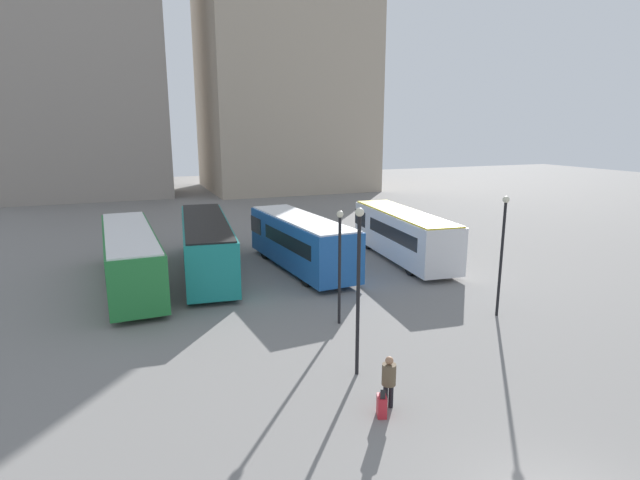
{
  "coord_description": "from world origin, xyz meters",
  "views": [
    {
      "loc": [
        -7.92,
        -5.94,
        8.0
      ],
      "look_at": [
        1.21,
        17.05,
        2.4
      ],
      "focal_mm": 28.0,
      "sensor_mm": 36.0,
      "label": 1
    }
  ],
  "objects_px": {
    "bus_0": "(130,255)",
    "lamp_post_2": "(358,279)",
    "suitcase": "(382,406)",
    "bus_3": "(402,233)",
    "bus_2": "(300,241)",
    "lamp_post_0": "(502,246)",
    "bus_1": "(206,243)",
    "traveler": "(389,377)",
    "lamp_post_1": "(340,257)"
  },
  "relations": [
    {
      "from": "lamp_post_0",
      "to": "lamp_post_2",
      "type": "distance_m",
      "value": 8.36
    },
    {
      "from": "bus_2",
      "to": "bus_3",
      "type": "xyz_separation_m",
      "value": [
        6.53,
        -0.39,
        -0.02
      ]
    },
    {
      "from": "lamp_post_0",
      "to": "traveler",
      "type": "bearing_deg",
      "value": -149.69
    },
    {
      "from": "suitcase",
      "to": "bus_2",
      "type": "bearing_deg",
      "value": 9.71
    },
    {
      "from": "bus_3",
      "to": "suitcase",
      "type": "relative_size",
      "value": 11.9
    },
    {
      "from": "bus_0",
      "to": "suitcase",
      "type": "relative_size",
      "value": 13.3
    },
    {
      "from": "bus_0",
      "to": "bus_1",
      "type": "bearing_deg",
      "value": -76.41
    },
    {
      "from": "bus_0",
      "to": "bus_1",
      "type": "height_order",
      "value": "bus_1"
    },
    {
      "from": "bus_3",
      "to": "lamp_post_0",
      "type": "height_order",
      "value": "lamp_post_0"
    },
    {
      "from": "bus_3",
      "to": "suitcase",
      "type": "distance_m",
      "value": 17.65
    },
    {
      "from": "suitcase",
      "to": "lamp_post_0",
      "type": "xyz_separation_m",
      "value": [
        8.39,
        5.01,
        2.79
      ]
    },
    {
      "from": "traveler",
      "to": "bus_2",
      "type": "bearing_deg",
      "value": 10.93
    },
    {
      "from": "bus_1",
      "to": "lamp_post_2",
      "type": "relative_size",
      "value": 2.19
    },
    {
      "from": "bus_0",
      "to": "lamp_post_2",
      "type": "bearing_deg",
      "value": -154.81
    },
    {
      "from": "lamp_post_1",
      "to": "traveler",
      "type": "bearing_deg",
      "value": -101.14
    },
    {
      "from": "lamp_post_0",
      "to": "lamp_post_1",
      "type": "height_order",
      "value": "lamp_post_0"
    },
    {
      "from": "lamp_post_0",
      "to": "lamp_post_2",
      "type": "relative_size",
      "value": 0.94
    },
    {
      "from": "bus_3",
      "to": "lamp_post_2",
      "type": "bearing_deg",
      "value": 149.34
    },
    {
      "from": "bus_0",
      "to": "lamp_post_0",
      "type": "bearing_deg",
      "value": -127.55
    },
    {
      "from": "bus_3",
      "to": "traveler",
      "type": "distance_m",
      "value": 17.12
    },
    {
      "from": "bus_2",
      "to": "traveler",
      "type": "xyz_separation_m",
      "value": [
        -2.54,
        -14.89,
        -0.69
      ]
    },
    {
      "from": "bus_3",
      "to": "lamp_post_0",
      "type": "xyz_separation_m",
      "value": [
        -1.08,
        -9.83,
        1.48
      ]
    },
    {
      "from": "bus_2",
      "to": "lamp_post_0",
      "type": "height_order",
      "value": "lamp_post_0"
    },
    {
      "from": "bus_1",
      "to": "bus_2",
      "type": "bearing_deg",
      "value": -98.88
    },
    {
      "from": "suitcase",
      "to": "lamp_post_2",
      "type": "height_order",
      "value": "lamp_post_2"
    },
    {
      "from": "suitcase",
      "to": "lamp_post_0",
      "type": "distance_m",
      "value": 10.16
    },
    {
      "from": "bus_3",
      "to": "traveler",
      "type": "bearing_deg",
      "value": 153.53
    },
    {
      "from": "traveler",
      "to": "suitcase",
      "type": "distance_m",
      "value": 0.82
    },
    {
      "from": "bus_0",
      "to": "bus_3",
      "type": "bearing_deg",
      "value": -94.28
    },
    {
      "from": "bus_2",
      "to": "lamp_post_0",
      "type": "distance_m",
      "value": 11.67
    },
    {
      "from": "bus_2",
      "to": "traveler",
      "type": "bearing_deg",
      "value": 165.87
    },
    {
      "from": "bus_0",
      "to": "lamp_post_2",
      "type": "xyz_separation_m",
      "value": [
        6.66,
        -12.98,
        1.7
      ]
    },
    {
      "from": "bus_0",
      "to": "bus_2",
      "type": "height_order",
      "value": "bus_2"
    },
    {
      "from": "suitcase",
      "to": "bus_3",
      "type": "bearing_deg",
      "value": -11.91
    },
    {
      "from": "lamp_post_2",
      "to": "bus_0",
      "type": "bearing_deg",
      "value": 117.16
    },
    {
      "from": "bus_1",
      "to": "lamp_post_2",
      "type": "bearing_deg",
      "value": -163.39
    },
    {
      "from": "bus_3",
      "to": "traveler",
      "type": "relative_size",
      "value": 6.64
    },
    {
      "from": "bus_1",
      "to": "lamp_post_0",
      "type": "xyz_separation_m",
      "value": [
        10.58,
        -11.59,
        1.47
      ]
    },
    {
      "from": "bus_3",
      "to": "lamp_post_2",
      "type": "xyz_separation_m",
      "value": [
        -9.04,
        -12.35,
        1.67
      ]
    },
    {
      "from": "bus_0",
      "to": "lamp_post_2",
      "type": "distance_m",
      "value": 14.69
    },
    {
      "from": "suitcase",
      "to": "lamp_post_2",
      "type": "distance_m",
      "value": 3.9
    },
    {
      "from": "bus_2",
      "to": "suitcase",
      "type": "height_order",
      "value": "bus_2"
    },
    {
      "from": "bus_2",
      "to": "lamp_post_0",
      "type": "relative_size",
      "value": 1.96
    },
    {
      "from": "bus_0",
      "to": "lamp_post_0",
      "type": "distance_m",
      "value": 18.05
    },
    {
      "from": "bus_1",
      "to": "lamp_post_0",
      "type": "relative_size",
      "value": 2.34
    },
    {
      "from": "lamp_post_1",
      "to": "bus_1",
      "type": "bearing_deg",
      "value": 111.3
    },
    {
      "from": "lamp_post_0",
      "to": "suitcase",
      "type": "bearing_deg",
      "value": -149.16
    },
    {
      "from": "traveler",
      "to": "lamp_post_2",
      "type": "relative_size",
      "value": 0.29
    },
    {
      "from": "suitcase",
      "to": "lamp_post_2",
      "type": "bearing_deg",
      "value": 10.98
    },
    {
      "from": "bus_1",
      "to": "lamp_post_1",
      "type": "height_order",
      "value": "lamp_post_1"
    }
  ]
}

